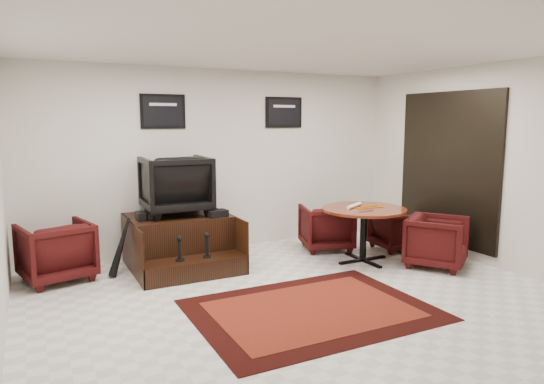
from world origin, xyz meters
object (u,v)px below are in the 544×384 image
(table_chair_window, at_px, (397,228))
(table_chair_corner, at_px, (437,239))
(shine_chair, at_px, (176,182))
(table_chair_back, at_px, (326,225))
(shine_podium, at_px, (180,243))
(armchair_side, at_px, (56,249))
(meeting_table, at_px, (364,214))

(table_chair_window, height_order, table_chair_corner, table_chair_corner)
(shine_chair, relative_size, table_chair_back, 1.18)
(shine_podium, relative_size, shine_chair, 1.55)
(shine_chair, height_order, table_chair_back, shine_chair)
(table_chair_corner, bearing_deg, armchair_side, 125.32)
(shine_chair, distance_m, meeting_table, 2.71)
(armchair_side, xyz_separation_m, table_chair_corner, (4.76, -1.74, -0.02))
(shine_podium, bearing_deg, table_chair_corner, -27.46)
(meeting_table, relative_size, table_chair_corner, 1.53)
(shine_podium, distance_m, table_chair_back, 2.32)
(shine_podium, xyz_separation_m, table_chair_window, (3.30, -0.68, 0.02))
(armchair_side, distance_m, table_chair_back, 3.90)
(shine_chair, xyz_separation_m, meeting_table, (2.42, -1.13, -0.48))
(shine_podium, relative_size, table_chair_back, 1.83)
(table_chair_back, distance_m, table_chair_corner, 1.71)
(armchair_side, xyz_separation_m, meeting_table, (4.00, -1.07, 0.27))
(meeting_table, bearing_deg, table_chair_back, 97.37)
(table_chair_back, relative_size, table_chair_corner, 0.99)
(table_chair_back, bearing_deg, shine_chair, 10.02)
(shine_chair, relative_size, meeting_table, 0.77)
(meeting_table, bearing_deg, table_chair_corner, -41.41)
(armchair_side, bearing_deg, shine_chair, 167.78)
(armchair_side, distance_m, table_chair_window, 4.95)
(shine_podium, bearing_deg, table_chair_window, -11.58)
(shine_podium, distance_m, table_chair_corner, 3.58)
(meeting_table, xyz_separation_m, table_chair_window, (0.89, 0.31, -0.34))
(shine_podium, distance_m, armchair_side, 1.59)
(shine_chair, distance_m, armchair_side, 1.75)
(table_chair_back, bearing_deg, armchair_side, 13.97)
(shine_chair, bearing_deg, table_chair_corner, 152.35)
(shine_chair, height_order, table_chair_corner, shine_chair)
(shine_podium, height_order, table_chair_corner, table_chair_corner)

